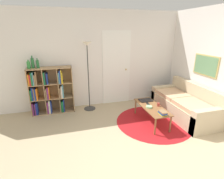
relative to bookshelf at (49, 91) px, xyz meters
The scene contains 16 objects.
ground_plane 3.07m from the bookshelf, 59.23° to the right, with size 14.00×14.00×0.00m, color tan.
wall_back 1.72m from the bookshelf, ahead, with size 7.28×0.11×2.60m.
wall_right 3.96m from the bookshelf, 17.96° to the right, with size 0.08×5.78×2.60m.
rug 2.74m from the bookshelf, 27.90° to the right, with size 1.76×1.76×0.01m.
bookshelf is the anchor object (origin of this frame).
floor_lamp 1.29m from the bookshelf, ahead, with size 0.31×0.31×1.81m.
couch 3.52m from the bookshelf, 18.86° to the right, with size 0.83×1.82×0.80m.
coffee_table 2.62m from the bookshelf, 27.95° to the right, with size 0.44×1.10×0.40m.
laptop 2.48m from the bookshelf, 20.34° to the right, with size 0.31×0.22×0.02m.
bowl 2.55m from the bookshelf, 29.74° to the right, with size 0.14×0.14×0.04m.
book_stack_on_table 2.85m from the bookshelf, 35.61° to the right, with size 0.13×0.19×0.08m.
cup 2.76m from the bookshelf, 26.98° to the right, with size 0.07×0.07×0.08m.
remote 2.53m from the bookshelf, 25.54° to the right, with size 0.06×0.15×0.02m.
bottle_left 0.79m from the bookshelf, behind, with size 0.08×0.08×0.21m.
bottle_middle 0.79m from the bookshelf, behind, with size 0.07×0.07×0.30m.
bottle_right 0.73m from the bookshelf, behind, with size 0.07×0.07×0.23m.
Camera 1 is at (-1.14, -1.94, 2.08)m, focal length 28.00 mm.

